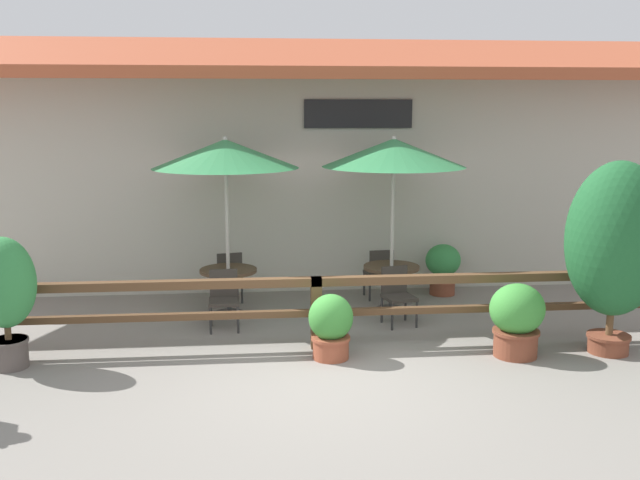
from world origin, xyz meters
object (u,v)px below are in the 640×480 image
at_px(patio_umbrella_near, 225,154).
at_px(dining_table_near, 228,278).
at_px(patio_umbrella_middle, 394,153).
at_px(potted_plant_broad_leaf, 4,291).
at_px(dining_table_middle, 391,275).
at_px(chair_middle_wallside, 379,271).
at_px(potted_plant_tall_tropical, 616,242).
at_px(potted_plant_corner_fern, 517,319).
at_px(chair_near_wallside, 229,274).
at_px(potted_plant_entrance_palm, 331,326).
at_px(chair_middle_streetside, 398,293).
at_px(potted_plant_small_flowering, 443,266).
at_px(chair_near_streetside, 224,297).

height_order(patio_umbrella_near, dining_table_near, patio_umbrella_near).
xyz_separation_m(patio_umbrella_near, dining_table_near, (0.00, -0.00, -1.87)).
bearing_deg(patio_umbrella_middle, potted_plant_broad_leaf, -158.55).
bearing_deg(patio_umbrella_near, dining_table_middle, -0.37).
xyz_separation_m(patio_umbrella_middle, chair_middle_wallside, (-0.06, 0.70, -1.97)).
xyz_separation_m(patio_umbrella_middle, potted_plant_broad_leaf, (-5.07, -1.99, -1.48)).
bearing_deg(potted_plant_tall_tropical, potted_plant_corner_fern, -179.43).
bearing_deg(potted_plant_tall_tropical, patio_umbrella_near, 156.05).
relative_size(chair_near_wallside, potted_plant_broad_leaf, 0.52).
xyz_separation_m(chair_near_wallside, potted_plant_entrance_palm, (1.35, -2.74, -0.04)).
xyz_separation_m(chair_near_wallside, chair_middle_streetside, (2.47, -1.40, 0.00)).
relative_size(patio_umbrella_near, potted_plant_tall_tropical, 1.09).
height_order(patio_umbrella_middle, chair_middle_streetside, patio_umbrella_middle).
bearing_deg(potted_plant_broad_leaf, potted_plant_small_flowering, 25.08).
height_order(chair_middle_streetside, potted_plant_broad_leaf, potted_plant_broad_leaf).
height_order(dining_table_near, chair_middle_wallside, chair_middle_wallside).
bearing_deg(potted_plant_entrance_palm, potted_plant_broad_leaf, 179.38).
distance_m(patio_umbrella_near, patio_umbrella_middle, 2.50).
xyz_separation_m(chair_middle_wallside, potted_plant_tall_tropical, (2.48, -2.86, 0.99)).
height_order(chair_near_streetside, patio_umbrella_middle, patio_umbrella_middle).
bearing_deg(chair_near_wallside, chair_middle_streetside, 138.20).
xyz_separation_m(dining_table_middle, potted_plant_tall_tropical, (2.42, -2.17, 0.89)).
distance_m(dining_table_middle, potted_plant_corner_fern, 2.48).
distance_m(patio_umbrella_near, potted_plant_broad_leaf, 3.59).
height_order(chair_near_streetside, potted_plant_tall_tropical, potted_plant_tall_tropical).
distance_m(potted_plant_entrance_palm, potted_plant_small_flowering, 3.66).
xyz_separation_m(patio_umbrella_near, potted_plant_broad_leaf, (-2.58, -2.01, -1.48)).
bearing_deg(potted_plant_broad_leaf, patio_umbrella_middle, 21.45).
distance_m(patio_umbrella_middle, potted_plant_entrance_palm, 3.09).
height_order(chair_middle_wallside, potted_plant_tall_tropical, potted_plant_tall_tropical).
relative_size(dining_table_middle, potted_plant_broad_leaf, 0.53).
xyz_separation_m(chair_middle_streetside, potted_plant_entrance_palm, (-1.12, -1.34, -0.04)).
distance_m(dining_table_middle, potted_plant_small_flowering, 1.37).
xyz_separation_m(chair_near_streetside, chair_middle_wallside, (2.48, 1.37, 0.00)).
distance_m(dining_table_middle, chair_middle_streetside, 0.71).
bearing_deg(patio_umbrella_near, chair_middle_wallside, 15.66).
bearing_deg(patio_umbrella_near, chair_middle_streetside, -16.28).
height_order(chair_near_streetside, potted_plant_small_flowering, potted_plant_small_flowering).
bearing_deg(potted_plant_tall_tropical, potted_plant_entrance_palm, 177.94).
bearing_deg(dining_table_middle, patio_umbrella_middle, 0.00).
height_order(potted_plant_entrance_palm, potted_plant_tall_tropical, potted_plant_tall_tropical).
bearing_deg(chair_near_wallside, potted_plant_corner_fern, 129.82).
distance_m(chair_near_streetside, potted_plant_tall_tropical, 5.27).
relative_size(chair_middle_streetside, potted_plant_entrance_palm, 1.01).
distance_m(chair_middle_wallside, potted_plant_tall_tropical, 3.91).
xyz_separation_m(dining_table_near, patio_umbrella_middle, (2.50, -0.02, 1.87)).
relative_size(chair_middle_wallside, potted_plant_corner_fern, 0.89).
bearing_deg(potted_plant_corner_fern, potted_plant_tall_tropical, 0.57).
distance_m(dining_table_middle, potted_plant_entrance_palm, 2.35).
xyz_separation_m(chair_middle_wallside, potted_plant_entrance_palm, (-1.10, -2.73, -0.04)).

